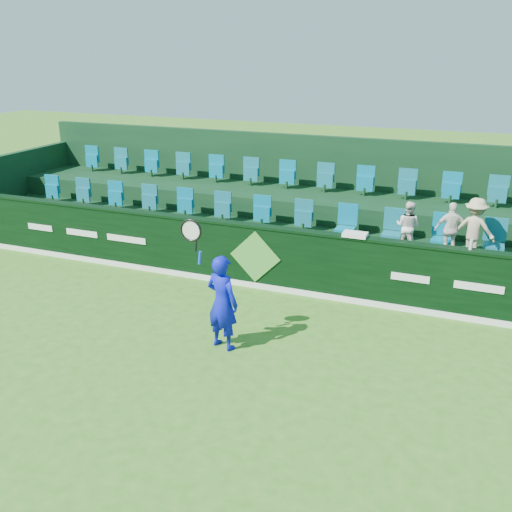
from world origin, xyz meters
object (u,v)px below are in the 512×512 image
at_px(spectator_right, 474,229).
at_px(drinks_bottle, 471,244).
at_px(spectator_left, 408,226).
at_px(tennis_player, 222,301).
at_px(towel, 355,234).
at_px(spectator_middle, 451,229).

height_order(spectator_right, drinks_bottle, spectator_right).
relative_size(spectator_left, spectator_right, 0.85).
distance_m(spectator_right, drinks_bottle, 1.12).
xyz_separation_m(tennis_player, drinks_bottle, (3.68, 2.60, 0.61)).
xyz_separation_m(towel, drinks_bottle, (2.07, 0.00, 0.06)).
relative_size(tennis_player, spectator_middle, 2.04).
distance_m(tennis_player, towel, 3.10).
bearing_deg(spectator_right, spectator_left, 11.48).
height_order(spectator_left, spectator_right, spectator_right).
height_order(towel, drinks_bottle, drinks_bottle).
distance_m(tennis_player, spectator_middle, 4.98).
bearing_deg(spectator_middle, drinks_bottle, 95.92).
bearing_deg(tennis_player, towel, 58.34).
relative_size(spectator_left, spectator_middle, 0.95).
distance_m(spectator_middle, drinks_bottle, 1.19).
bearing_deg(spectator_middle, towel, 20.15).
height_order(spectator_middle, drinks_bottle, spectator_middle).
relative_size(spectator_middle, drinks_bottle, 5.74).
distance_m(spectator_right, towel, 2.38).
height_order(tennis_player, drinks_bottle, tennis_player).
xyz_separation_m(spectator_middle, towel, (-1.68, -1.12, 0.04)).
height_order(spectator_left, spectator_middle, spectator_middle).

